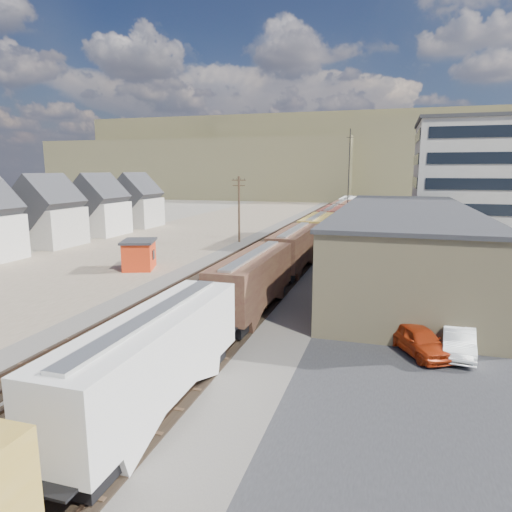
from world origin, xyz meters
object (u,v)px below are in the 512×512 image
(utility_pole_north, at_px, (239,208))
(maintenance_shed, at_px, (139,254))
(freight_train, at_px, (307,237))
(parked_car_red, at_px, (419,340))
(parked_car_blue, at_px, (456,235))
(parked_car_white, at_px, (459,341))

(utility_pole_north, distance_m, maintenance_shed, 22.09)
(freight_train, distance_m, parked_car_red, 29.87)
(parked_car_blue, bearing_deg, utility_pole_north, 141.93)
(freight_train, relative_size, parked_car_white, 23.35)
(freight_train, xyz_separation_m, parked_car_red, (11.84, -27.36, -1.94))
(parked_car_blue, bearing_deg, parked_car_red, -157.57)
(utility_pole_north, distance_m, parked_car_white, 45.74)
(freight_train, bearing_deg, parked_car_red, -66.59)
(freight_train, xyz_separation_m, utility_pole_north, (-12.30, 10.35, 2.50))
(parked_car_red, bearing_deg, parked_car_blue, 52.13)
(utility_pole_north, relative_size, maintenance_shed, 1.85)
(utility_pole_north, distance_m, parked_car_blue, 34.59)
(parked_car_red, bearing_deg, maintenance_shed, 121.57)
(freight_train, bearing_deg, utility_pole_north, 139.92)
(parked_car_white, distance_m, parked_car_blue, 49.32)
(parked_car_red, relative_size, parked_car_blue, 0.92)
(freight_train, distance_m, parked_car_white, 30.29)
(parked_car_white, xyz_separation_m, parked_car_blue, (5.75, 48.98, -0.09))
(utility_pole_north, height_order, parked_car_red, utility_pole_north)
(utility_pole_north, bearing_deg, freight_train, -40.08)
(utility_pole_north, relative_size, parked_car_red, 2.00)
(utility_pole_north, xyz_separation_m, maintenance_shed, (-4.57, -21.31, -3.61))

